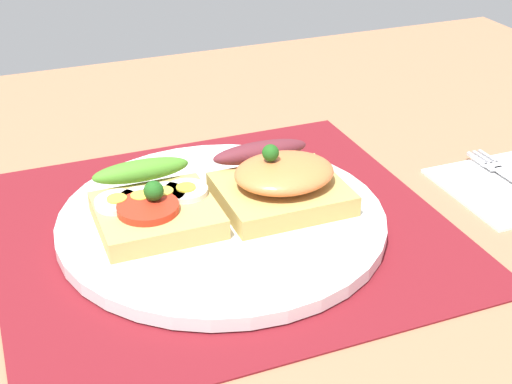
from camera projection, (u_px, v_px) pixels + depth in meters
ground_plane at (223, 246)px, 60.58cm from camera, size 120.00×90.00×3.20cm
placemat at (222, 228)px, 59.72cm from camera, size 36.18×33.50×0.30cm
plate at (222, 220)px, 59.38cm from camera, size 26.78×26.78×1.13cm
sandwich_egg_tomato at (153, 205)px, 57.81cm from camera, size 9.33×10.07×3.86cm
sandwich_salmon at (280, 180)px, 60.34cm from camera, size 10.28×10.28×5.28cm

